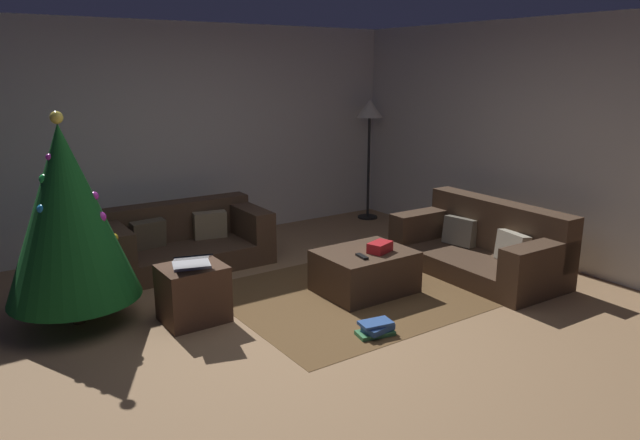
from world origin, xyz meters
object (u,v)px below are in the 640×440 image
at_px(tv_remote, 362,256).
at_px(side_table, 193,293).
at_px(couch_right, 483,246).
at_px(book_stack, 376,329).
at_px(christmas_tree, 67,213).
at_px(laptop, 192,262).
at_px(couch_left, 182,241).
at_px(corner_lamp, 370,118).
at_px(ottoman, 365,271).
at_px(gift_box, 380,247).

height_order(tv_remote, side_table, side_table).
relative_size(couch_right, book_stack, 5.50).
bearing_deg(christmas_tree, side_table, -31.63).
bearing_deg(book_stack, laptop, 136.82).
height_order(couch_left, couch_right, couch_right).
bearing_deg(christmas_tree, couch_right, -15.65).
distance_m(tv_remote, corner_lamp, 3.21).
relative_size(couch_right, christmas_tree, 1.01).
distance_m(couch_left, ottoman, 2.08).
bearing_deg(couch_left, gift_box, 124.66).
height_order(couch_left, tv_remote, couch_left).
bearing_deg(side_table, couch_right, -10.63).
height_order(side_table, corner_lamp, corner_lamp).
xyz_separation_m(couch_right, tv_remote, (-1.51, 0.13, 0.14)).
xyz_separation_m(christmas_tree, side_table, (0.82, -0.51, -0.71)).
bearing_deg(corner_lamp, couch_right, -100.30).
xyz_separation_m(laptop, corner_lamp, (3.44, 1.96, 0.87)).
distance_m(ottoman, christmas_tree, 2.67).
bearing_deg(laptop, ottoman, -8.29).
relative_size(gift_box, corner_lamp, 0.14).
relative_size(couch_right, side_table, 3.44).
relative_size(ottoman, book_stack, 2.64).
xyz_separation_m(couch_left, book_stack, (0.61, -2.55, -0.21)).
bearing_deg(tv_remote, laptop, 174.16).
xyz_separation_m(gift_box, laptop, (-1.73, 0.34, 0.09)).
height_order(laptop, book_stack, laptop).
distance_m(couch_left, gift_box, 2.23).
distance_m(gift_box, tv_remote, 0.25).
bearing_deg(couch_left, couch_right, 142.18).
xyz_separation_m(christmas_tree, laptop, (0.80, -0.56, -0.41)).
height_order(side_table, laptop, laptop).
relative_size(gift_box, christmas_tree, 0.13).
height_order(ottoman, gift_box, gift_box).
bearing_deg(christmas_tree, couch_left, 36.07).
relative_size(side_table, laptop, 1.15).
bearing_deg(tv_remote, couch_right, 3.40).
height_order(tv_remote, christmas_tree, christmas_tree).
distance_m(ottoman, corner_lamp, 3.10).
bearing_deg(tv_remote, couch_left, 125.84).
relative_size(christmas_tree, corner_lamp, 1.06).
xyz_separation_m(gift_box, tv_remote, (-0.24, -0.04, -0.04)).
bearing_deg(ottoman, tv_remote, -136.88).
xyz_separation_m(gift_box, christmas_tree, (-2.53, 0.90, 0.50)).
relative_size(gift_box, book_stack, 0.72).
bearing_deg(laptop, couch_right, -9.52).
xyz_separation_m(couch_left, side_table, (-0.48, -1.46, -0.02)).
xyz_separation_m(couch_right, christmas_tree, (-3.80, 1.07, 0.67)).
bearing_deg(gift_box, corner_lamp, 53.19).
xyz_separation_m(tv_remote, christmas_tree, (-2.29, 0.94, 0.54)).
bearing_deg(book_stack, gift_box, 48.75).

